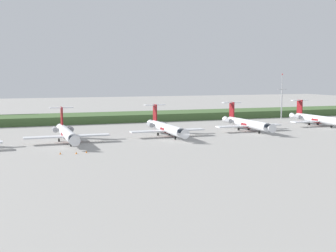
# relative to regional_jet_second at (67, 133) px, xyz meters

# --- Properties ---
(ground_plane) EXTENTS (500.00, 500.00, 0.00)m
(ground_plane) POSITION_rel_regional_jet_second_xyz_m (30.57, 18.24, -2.54)
(ground_plane) COLOR #9E9B96
(grass_berm) EXTENTS (320.00, 20.00, 2.99)m
(grass_berm) POSITION_rel_regional_jet_second_xyz_m (30.57, 54.04, -1.04)
(grass_berm) COLOR #426033
(grass_berm) RESTS_ON ground
(regional_jet_second) EXTENTS (22.81, 31.00, 9.00)m
(regional_jet_second) POSITION_rel_regional_jet_second_xyz_m (0.00, 0.00, 0.00)
(regional_jet_second) COLOR silver
(regional_jet_second) RESTS_ON ground
(regional_jet_third) EXTENTS (22.81, 31.00, 9.00)m
(regional_jet_third) POSITION_rel_regional_jet_second_xyz_m (29.79, 2.91, 0.00)
(regional_jet_third) COLOR silver
(regional_jet_third) RESTS_ON ground
(regional_jet_fourth) EXTENTS (22.81, 31.00, 9.00)m
(regional_jet_fourth) POSITION_rel_regional_jet_second_xyz_m (59.37, 6.37, 0.00)
(regional_jet_fourth) COLOR silver
(regional_jet_fourth) RESTS_ON ground
(regional_jet_fifth) EXTENTS (22.81, 31.00, 9.00)m
(regional_jet_fifth) POSITION_rel_regional_jet_second_xyz_m (91.45, 11.52, 0.00)
(regional_jet_fifth) COLOR silver
(regional_jet_fifth) RESTS_ON ground
(antenna_mast) EXTENTS (4.40, 0.50, 19.09)m
(antenna_mast) POSITION_rel_regional_jet_second_xyz_m (94.93, 39.25, 5.46)
(antenna_mast) COLOR #B2B2B7
(antenna_mast) RESTS_ON ground
(safety_cone_front_marker) EXTENTS (0.44, 0.44, 0.55)m
(safety_cone_front_marker) POSITION_rel_regional_jet_second_xyz_m (-3.93, -19.16, -2.26)
(safety_cone_front_marker) COLOR orange
(safety_cone_front_marker) RESTS_ON ground
(safety_cone_mid_marker) EXTENTS (0.44, 0.44, 0.55)m
(safety_cone_mid_marker) POSITION_rel_regional_jet_second_xyz_m (-0.39, -20.02, -2.26)
(safety_cone_mid_marker) COLOR orange
(safety_cone_mid_marker) RESTS_ON ground
(safety_cone_rear_marker) EXTENTS (0.44, 0.44, 0.55)m
(safety_cone_rear_marker) POSITION_rel_regional_jet_second_xyz_m (2.09, -19.25, -2.26)
(safety_cone_rear_marker) COLOR orange
(safety_cone_rear_marker) RESTS_ON ground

